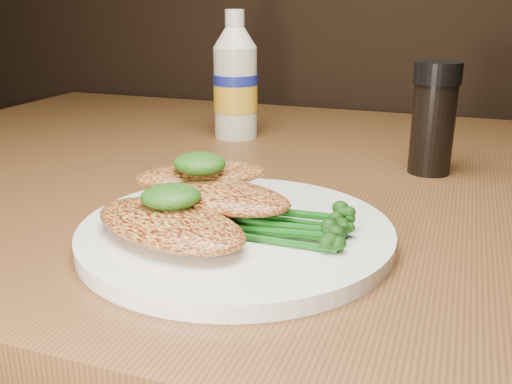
% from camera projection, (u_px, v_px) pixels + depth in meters
% --- Properties ---
extents(plate, '(0.26, 0.26, 0.01)m').
position_uv_depth(plate, '(236.00, 233.00, 0.48)').
color(plate, white).
rests_on(plate, dining_table).
extents(chicken_front, '(0.16, 0.12, 0.02)m').
position_uv_depth(chicken_front, '(169.00, 224.00, 0.45)').
color(chicken_front, '#CA8B40').
rests_on(chicken_front, plate).
extents(chicken_mid, '(0.15, 0.10, 0.02)m').
position_uv_depth(chicken_mid, '(215.00, 195.00, 0.49)').
color(chicken_mid, '#CA8B40').
rests_on(chicken_mid, plate).
extents(chicken_back, '(0.13, 0.12, 0.02)m').
position_uv_depth(chicken_back, '(201.00, 175.00, 0.53)').
color(chicken_back, '#CA8B40').
rests_on(chicken_back, plate).
extents(pesto_front, '(0.06, 0.06, 0.02)m').
position_uv_depth(pesto_front, '(171.00, 196.00, 0.46)').
color(pesto_front, black).
rests_on(pesto_front, chicken_front).
extents(pesto_back, '(0.06, 0.05, 0.02)m').
position_uv_depth(pesto_back, '(199.00, 163.00, 0.51)').
color(pesto_back, black).
rests_on(pesto_back, chicken_back).
extents(broccolini_bundle, '(0.14, 0.11, 0.02)m').
position_uv_depth(broccolini_bundle, '(284.00, 222.00, 0.46)').
color(broccolini_bundle, '#135512').
rests_on(broccolini_bundle, plate).
extents(mayo_bottle, '(0.08, 0.08, 0.18)m').
position_uv_depth(mayo_bottle, '(235.00, 75.00, 0.81)').
color(mayo_bottle, beige).
rests_on(mayo_bottle, dining_table).
extents(pepper_grinder, '(0.06, 0.06, 0.13)m').
position_uv_depth(pepper_grinder, '(433.00, 119.00, 0.65)').
color(pepper_grinder, black).
rests_on(pepper_grinder, dining_table).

